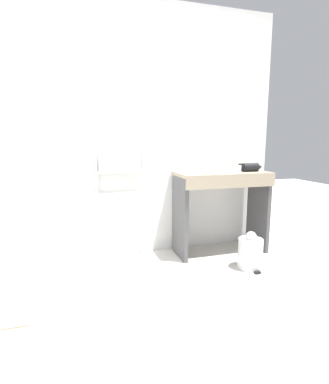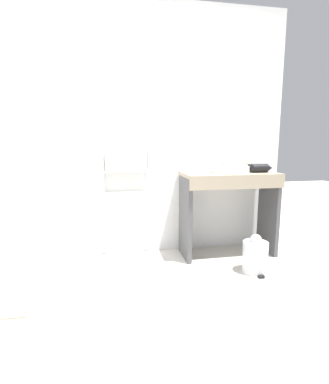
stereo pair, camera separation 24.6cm
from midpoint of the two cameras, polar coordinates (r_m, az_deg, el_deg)
ground_plane at (r=2.17m, az=-2.55°, el=-23.51°), size 12.00×12.00×0.00m
wall_back at (r=3.15m, az=-8.88°, el=11.17°), size 3.15×0.12×2.54m
toilet at (r=2.96m, az=-30.48°, el=-8.62°), size 0.38×0.51×0.77m
towel_radiator at (r=3.05m, az=-10.74°, el=3.21°), size 0.48×0.06×1.15m
vanity_counter at (r=3.17m, az=8.68°, el=-1.25°), size 0.96×0.46×0.87m
sink_basin at (r=3.15m, az=8.74°, el=4.46°), size 0.39×0.39×0.07m
faucet at (r=3.30m, az=7.49°, el=5.71°), size 0.02×0.10×0.14m
cup_near_wall at (r=3.14m, az=1.51°, el=4.78°), size 0.06×0.06×0.10m
cup_near_edge at (r=3.15m, az=3.39°, el=4.80°), size 0.06×0.06×0.10m
hair_dryer at (r=3.25m, az=14.03°, el=4.61°), size 0.23×0.18×0.09m
trash_bin at (r=2.93m, az=13.71°, el=-11.17°), size 0.23×0.26×0.36m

